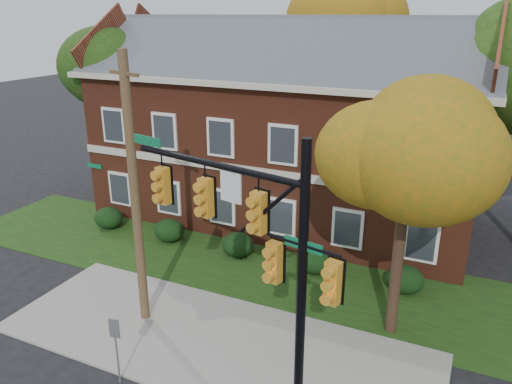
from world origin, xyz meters
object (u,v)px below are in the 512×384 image
at_px(hedge_left, 169,231).
at_px(tree_near_right, 419,135).
at_px(hedge_center, 238,245).
at_px(hedge_right, 316,261).
at_px(apartment_building, 285,119).
at_px(tree_left_rear, 109,76).
at_px(tree_far_rear, 357,31).
at_px(hedge_far_right, 405,279).
at_px(utility_pole, 135,195).
at_px(sign_post, 116,340).
at_px(hedge_far_left, 109,218).
at_px(traffic_signal, 256,243).

height_order(hedge_left, tree_near_right, tree_near_right).
xyz_separation_m(hedge_center, tree_near_right, (7.22, -2.83, 6.14)).
bearing_deg(hedge_right, tree_near_right, -37.28).
bearing_deg(tree_near_right, apartment_building, 131.77).
relative_size(tree_left_rear, tree_far_rear, 0.77).
height_order(hedge_left, hedge_center, same).
xyz_separation_m(hedge_far_right, utility_pole, (-7.75, -5.51, 4.01)).
xyz_separation_m(hedge_left, sign_post, (4.00, -8.38, 0.90)).
height_order(apartment_building, tree_far_rear, tree_far_rear).
height_order(hedge_far_left, hedge_right, same).
distance_m(hedge_left, hedge_center, 3.50).
distance_m(hedge_far_right, tree_left_rear, 18.30).
bearing_deg(tree_left_rear, apartment_building, 6.54).
distance_m(hedge_far_left, hedge_right, 10.50).
xyz_separation_m(tree_near_right, tree_left_rear, (-16.95, 6.97, 0.01)).
bearing_deg(traffic_signal, hedge_far_right, 81.05).
bearing_deg(utility_pole, tree_left_rear, 151.40).
height_order(hedge_center, utility_pole, utility_pole).
height_order(hedge_far_left, hedge_left, same).
bearing_deg(hedge_far_right, traffic_signal, -111.27).
relative_size(hedge_far_left, hedge_right, 1.00).
xyz_separation_m(hedge_center, sign_post, (0.50, -8.38, 0.90)).
height_order(hedge_center, hedge_far_right, same).
relative_size(tree_far_rear, sign_post, 5.48).
bearing_deg(sign_post, traffic_signal, 7.48).
bearing_deg(tree_left_rear, hedge_left, -33.59).
bearing_deg(tree_far_rear, apartment_building, -99.71).
bearing_deg(hedge_left, utility_pole, -63.53).
height_order(hedge_far_left, tree_left_rear, tree_left_rear).
bearing_deg(tree_left_rear, sign_post, -50.75).
height_order(traffic_signal, utility_pole, utility_pole).
bearing_deg(tree_left_rear, hedge_far_left, -56.58).
xyz_separation_m(hedge_left, hedge_right, (7.00, 0.00, 0.00)).
relative_size(tree_near_right, tree_far_rear, 0.74).
relative_size(tree_near_right, utility_pole, 0.96).
bearing_deg(traffic_signal, hedge_center, 132.72).
relative_size(hedge_right, sign_post, 0.67).
bearing_deg(hedge_far_left, hedge_left, 0.00).
xyz_separation_m(hedge_right, utility_pole, (-4.25, -5.51, 4.01)).
bearing_deg(tree_left_rear, hedge_far_right, -13.89).
bearing_deg(sign_post, hedge_far_right, 41.60).
xyz_separation_m(tree_near_right, sign_post, (-6.72, -5.55, -5.24)).
distance_m(tree_left_rear, tree_far_rear, 14.40).
height_order(hedge_far_right, utility_pole, utility_pole).
xyz_separation_m(hedge_far_left, hedge_left, (3.50, 0.00, 0.00)).
bearing_deg(sign_post, tree_left_rear, 118.63).
bearing_deg(hedge_far_right, tree_left_rear, 166.11).
bearing_deg(hedge_left, apartment_building, 56.33).
height_order(hedge_center, hedge_right, same).
xyz_separation_m(traffic_signal, utility_pole, (-4.96, 1.66, -0.07)).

